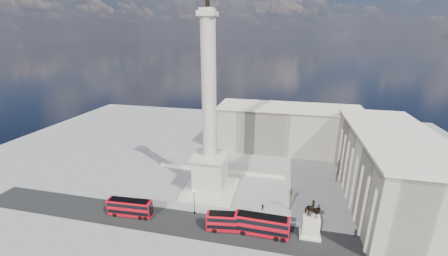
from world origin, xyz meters
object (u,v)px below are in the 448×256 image
at_px(victorian_lamp, 194,200).
at_px(pedestrian_crossing, 263,207).
at_px(nelsons_column, 210,147).
at_px(equestrian_statue, 311,224).
at_px(pedestrian_walking, 284,220).
at_px(pedestrian_standing, 355,233).
at_px(red_bus_b, 262,225).
at_px(red_bus_c, 231,222).
at_px(red_bus_a, 130,208).

height_order(victorian_lamp, pedestrian_crossing, victorian_lamp).
height_order(nelsons_column, victorian_lamp, nelsons_column).
xyz_separation_m(equestrian_statue, pedestrian_walking, (-5.42, 2.98, -2.19)).
relative_size(equestrian_statue, pedestrian_crossing, 5.05).
height_order(pedestrian_standing, pedestrian_crossing, pedestrian_standing).
relative_size(equestrian_statue, pedestrian_standing, 4.86).
bearing_deg(victorian_lamp, pedestrian_crossing, 17.79).
height_order(nelsons_column, red_bus_b, nelsons_column).
distance_m(victorian_lamp, pedestrian_standing, 36.02).
distance_m(red_bus_b, pedestrian_standing, 19.86).
height_order(red_bus_c, pedestrian_walking, red_bus_c).
relative_size(nelsons_column, red_bus_a, 4.68).
xyz_separation_m(red_bus_a, equestrian_statue, (40.96, 2.15, 0.91)).
bearing_deg(red_bus_a, pedestrian_walking, 5.03).
xyz_separation_m(red_bus_c, pedestrian_walking, (11.30, 4.98, -1.29)).
height_order(pedestrian_walking, pedestrian_crossing, pedestrian_walking).
xyz_separation_m(victorian_lamp, pedestrian_crossing, (15.81, 5.07, -2.98)).
relative_size(pedestrian_walking, pedestrian_standing, 1.03).
height_order(red_bus_a, equestrian_statue, equestrian_statue).
bearing_deg(red_bus_b, red_bus_a, -177.74).
distance_m(victorian_lamp, pedestrian_crossing, 16.87).
relative_size(red_bus_a, equestrian_statue, 1.19).
height_order(red_bus_a, pedestrian_standing, red_bus_a).
height_order(red_bus_c, pedestrian_crossing, red_bus_c).
distance_m(pedestrian_standing, pedestrian_crossing, 20.74).
relative_size(nelsons_column, red_bus_b, 4.29).
xyz_separation_m(equestrian_statue, pedestrian_standing, (9.40, 1.92, -2.22)).
xyz_separation_m(red_bus_a, red_bus_b, (30.92, 0.31, 0.22)).
height_order(red_bus_b, equestrian_statue, equestrian_statue).
distance_m(nelsons_column, equestrian_statue, 30.25).
distance_m(red_bus_c, victorian_lamp, 10.70).
bearing_deg(pedestrian_walking, pedestrian_crossing, 117.55).
distance_m(red_bus_a, pedestrian_walking, 35.94).
bearing_deg(red_bus_b, pedestrian_walking, 47.86).
relative_size(victorian_lamp, pedestrian_crossing, 3.70).
xyz_separation_m(victorian_lamp, equestrian_statue, (26.50, -2.02, -0.72)).
xyz_separation_m(nelsons_column, pedestrian_crossing, (14.85, -5.85, -12.03)).
xyz_separation_m(red_bus_c, victorian_lamp, (-9.78, 4.02, 1.62)).
xyz_separation_m(red_bus_b, red_bus_c, (-6.67, -0.16, -0.21)).
bearing_deg(nelsons_column, red_bus_c, -59.45).
relative_size(red_bus_b, pedestrian_crossing, 6.55).
bearing_deg(nelsons_column, pedestrian_crossing, -21.50).
distance_m(equestrian_statue, pedestrian_walking, 6.56).
bearing_deg(pedestrian_crossing, pedestrian_standing, -152.80).
relative_size(red_bus_b, victorian_lamp, 1.77).
xyz_separation_m(equestrian_statue, pedestrian_crossing, (-10.68, 7.09, -2.26)).
bearing_deg(red_bus_a, red_bus_c, -2.83).
relative_size(red_bus_c, pedestrian_crossing, 6.07).
bearing_deg(red_bus_c, pedestrian_crossing, 48.59).
bearing_deg(red_bus_a, victorian_lamp, 12.89).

